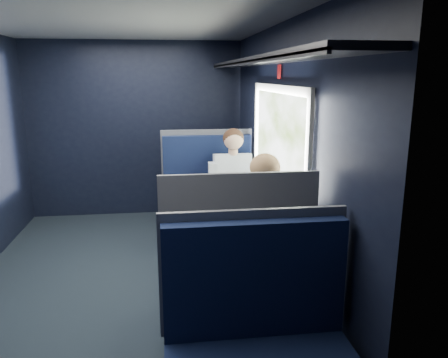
{
  "coord_description": "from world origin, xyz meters",
  "views": [
    {
      "loc": [
        0.39,
        -3.79,
        1.86
      ],
      "look_at": [
        0.9,
        0.0,
        0.95
      ],
      "focal_mm": 35.0,
      "sensor_mm": 36.0,
      "label": 1
    }
  ],
  "objects": [
    {
      "name": "seat_row_front",
      "position": [
        0.85,
        1.8,
        0.41
      ],
      "size": [
        1.04,
        0.51,
        1.16
      ],
      "color": "black",
      "rests_on": "ground"
    },
    {
      "name": "woman",
      "position": [
        1.1,
        -0.71,
        0.73
      ],
      "size": [
        0.53,
        0.56,
        1.32
      ],
      "color": "black",
      "rests_on": "ground"
    },
    {
      "name": "seat_bay_near",
      "position": [
        0.84,
        0.87,
        0.43
      ],
      "size": [
        1.04,
        0.62,
        1.26
      ],
      "color": "black",
      "rests_on": "ground"
    },
    {
      "name": "man",
      "position": [
        1.1,
        0.7,
        0.72
      ],
      "size": [
        0.53,
        0.56,
        1.32
      ],
      "color": "black",
      "rests_on": "ground"
    },
    {
      "name": "room_shell",
      "position": [
        0.02,
        0.0,
        1.48
      ],
      "size": [
        3.0,
        4.4,
        2.4
      ],
      "color": "black",
      "rests_on": "ground"
    },
    {
      "name": "laptop",
      "position": [
        1.3,
        -0.05,
        0.81
      ],
      "size": [
        0.27,
        0.35,
        0.26
      ],
      "color": "silver",
      "rests_on": "table"
    },
    {
      "name": "table",
      "position": [
        1.03,
        0.0,
        0.66
      ],
      "size": [
        0.62,
        1.0,
        0.74
      ],
      "color": "#54565E",
      "rests_on": "ground"
    },
    {
      "name": "ground",
      "position": [
        0.0,
        0.0,
        -0.01
      ],
      "size": [
        2.8,
        4.2,
        0.01
      ],
      "primitive_type": "cube",
      "color": "black"
    },
    {
      "name": "papers",
      "position": [
        1.05,
        -0.12,
        0.74
      ],
      "size": [
        0.63,
        0.8,
        0.01
      ],
      "primitive_type": "cube",
      "rotation": [
        0.0,
        0.0,
        -0.21
      ],
      "color": "white",
      "rests_on": "table"
    },
    {
      "name": "seat_bay_far",
      "position": [
        0.85,
        -0.87,
        0.41
      ],
      "size": [
        1.04,
        0.62,
        1.26
      ],
      "color": "black",
      "rests_on": "ground"
    },
    {
      "name": "bottle_small",
      "position": [
        1.33,
        0.39,
        0.83
      ],
      "size": [
        0.06,
        0.06,
        0.2
      ],
      "color": "silver",
      "rests_on": "table"
    },
    {
      "name": "seat_row_back",
      "position": [
        0.85,
        -1.8,
        0.41
      ],
      "size": [
        1.04,
        0.51,
        1.16
      ],
      "color": "black",
      "rests_on": "ground"
    },
    {
      "name": "cup",
      "position": [
        1.23,
        0.41,
        0.79
      ],
      "size": [
        0.08,
        0.08,
        0.1
      ],
      "primitive_type": "cylinder",
      "color": "white",
      "rests_on": "table"
    }
  ]
}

